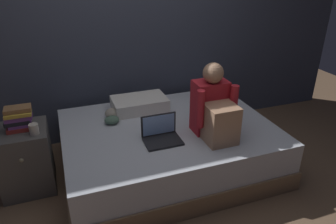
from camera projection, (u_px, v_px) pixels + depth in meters
ground_plane at (159, 188)px, 2.92m from camera, size 8.00×8.00×0.00m
wall_back at (121, 17)px, 3.34m from camera, size 5.60×0.10×2.70m
bed at (168, 147)px, 3.13m from camera, size 2.00×1.50×0.47m
nightstand at (26, 159)px, 2.82m from camera, size 0.44×0.46×0.60m
person_sitting at (214, 109)px, 2.77m from camera, size 0.39×0.44×0.66m
laptop at (161, 134)px, 2.77m from camera, size 0.32×0.23×0.22m
pillow at (140, 104)px, 3.33m from camera, size 0.56×0.36×0.13m
book_stack at (18, 119)px, 2.66m from camera, size 0.23×0.16×0.20m
mug at (34, 129)px, 2.61m from camera, size 0.08×0.08×0.09m
clothes_pile at (113, 115)px, 3.13m from camera, size 0.21×0.26×0.10m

